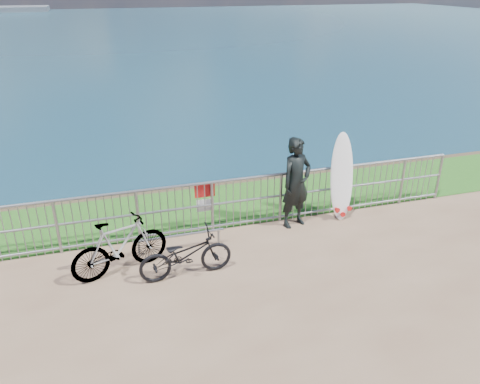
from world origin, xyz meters
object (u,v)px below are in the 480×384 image
object	(u,v)px
surfer	(296,183)
bicycle_near	(186,254)
surfboard	(342,180)
bicycle_far	(120,246)

from	to	relation	value
surfer	bicycle_near	world-z (taller)	surfer
surfer	surfboard	xyz separation A→B (m)	(1.08, 0.05, -0.09)
surfer	bicycle_far	xyz separation A→B (m)	(-3.65, -0.76, -0.44)
surfer	bicycle_far	distance (m)	3.75
surfboard	bicycle_near	bearing A→B (deg)	-161.02
bicycle_far	surfboard	bearing A→B (deg)	-97.91
bicycle_near	bicycle_far	bearing A→B (deg)	64.28
surfer	surfboard	world-z (taller)	surfer
surfboard	bicycle_near	size ratio (longest dim) A/B	1.16
surfer	bicycle_far	world-z (taller)	surfer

